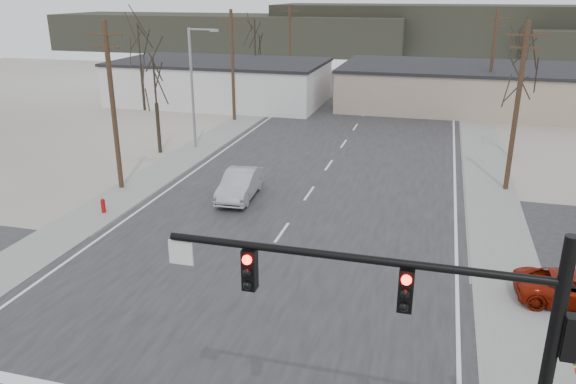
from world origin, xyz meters
name	(u,v)px	position (x,y,z in m)	size (l,w,h in m)	color
ground	(224,317)	(0.00, 0.00, 0.00)	(140.00, 140.00, 0.00)	beige
main_road	(313,188)	(0.00, 15.00, 0.02)	(18.00, 110.00, 0.05)	black
cross_road	(224,316)	(0.00, 0.00, 0.02)	(90.00, 10.00, 0.04)	black
sidewalk_left	(189,154)	(-10.60, 20.00, 0.03)	(3.00, 90.00, 0.06)	gray
sidewalk_right	(488,178)	(10.60, 20.00, 0.03)	(3.00, 90.00, 0.06)	gray
traffic_signal_mast	(455,335)	(7.89, -6.20, 4.67)	(8.95, 0.43, 7.20)	black
fire_hydrant	(103,206)	(-10.20, 8.00, 0.45)	(0.24, 0.24, 0.87)	#A50C0C
building_left_far	(221,82)	(-16.00, 40.00, 2.26)	(22.30, 12.30, 4.50)	silver
building_right_far	(470,87)	(10.00, 44.00, 2.15)	(26.30, 14.30, 4.30)	tan
upole_left_b	(113,105)	(-11.50, 12.00, 5.22)	(2.20, 0.30, 10.00)	#483521
upole_left_c	(233,64)	(-11.50, 32.00, 5.22)	(2.20, 0.30, 10.00)	#483521
upole_left_d	(290,45)	(-11.50, 52.00, 5.22)	(2.20, 0.30, 10.00)	#483521
upole_right_a	(517,105)	(11.50, 18.00, 5.22)	(2.20, 0.30, 10.00)	#483521
upole_right_b	(492,62)	(11.50, 40.00, 5.22)	(2.20, 0.30, 10.00)	#483521
streetlight_main	(194,82)	(-10.80, 22.00, 5.09)	(2.40, 0.25, 9.00)	gray
tree_left_near	(155,83)	(-13.00, 20.00, 5.23)	(3.30, 3.30, 7.35)	#30271D
tree_right_mid	(521,75)	(12.50, 26.00, 5.93)	(3.74, 3.74, 8.33)	#30271D
tree_left_far	(255,39)	(-14.00, 46.00, 6.28)	(3.96, 3.96, 8.82)	#30271D
tree_right_far	(518,47)	(15.00, 52.00, 5.58)	(3.52, 3.52, 7.84)	#30271D
tree_left_mid	(139,47)	(-22.00, 34.00, 6.28)	(3.96, 3.96, 8.82)	#30271D
hill_left	(228,33)	(-35.00, 92.00, 3.50)	(70.00, 18.00, 7.00)	#333026
hill_center	(491,31)	(15.00, 96.00, 4.50)	(80.00, 18.00, 9.00)	#333026
sedan_crossing	(240,184)	(-3.77, 12.26, 0.86)	(1.72, 4.94, 1.63)	#979BA1
car_far_a	(427,96)	(5.72, 45.67, 0.71)	(1.87, 4.60, 1.33)	black
car_far_b	(350,73)	(-5.26, 61.14, 0.79)	(1.76, 4.37, 1.49)	black
car_parked_red	(576,289)	(12.89, 4.47, 0.67)	(2.10, 4.55, 1.26)	maroon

